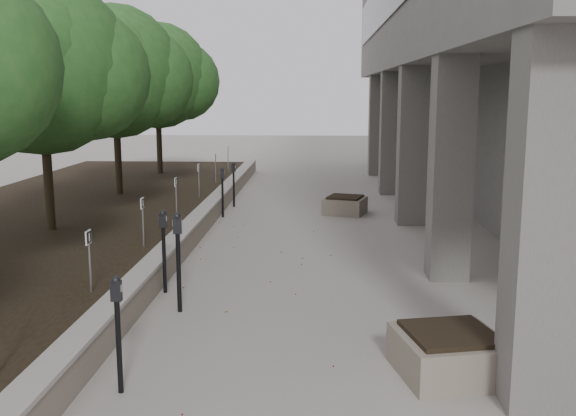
% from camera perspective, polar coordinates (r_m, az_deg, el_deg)
% --- Properties ---
extents(retaining_wall, '(0.39, 26.00, 0.50)m').
position_cam_1_polar(retaining_wall, '(15.42, -8.08, -1.70)').
color(retaining_wall, gray).
rests_on(retaining_wall, ground).
extents(planting_bed, '(7.00, 26.00, 0.40)m').
position_cam_1_polar(planting_bed, '(16.52, -20.71, -1.65)').
color(planting_bed, black).
rests_on(planting_bed, ground).
extents(crabapple_tree_3, '(4.60, 4.00, 5.44)m').
position_cam_1_polar(crabapple_tree_3, '(15.01, -20.44, 8.49)').
color(crabapple_tree_3, '#235520').
rests_on(crabapple_tree_3, planting_bed).
extents(crabapple_tree_4, '(4.60, 4.00, 5.44)m').
position_cam_1_polar(crabapple_tree_4, '(19.72, -14.72, 9.03)').
color(crabapple_tree_4, '#235520').
rests_on(crabapple_tree_4, planting_bed).
extents(crabapple_tree_5, '(4.60, 4.00, 5.44)m').
position_cam_1_polar(crabapple_tree_5, '(24.54, -11.22, 9.31)').
color(crabapple_tree_5, '#235520').
rests_on(crabapple_tree_5, planting_bed).
extents(parking_sign_3, '(0.04, 0.22, 0.96)m').
position_cam_1_polar(parking_sign_3, '(10.24, -16.81, -4.48)').
color(parking_sign_3, black).
rests_on(parking_sign_3, planting_bed).
extents(parking_sign_4, '(0.04, 0.22, 0.96)m').
position_cam_1_polar(parking_sign_4, '(13.03, -12.45, -1.20)').
color(parking_sign_4, black).
rests_on(parking_sign_4, planting_bed).
extents(parking_sign_5, '(0.04, 0.22, 0.96)m').
position_cam_1_polar(parking_sign_5, '(15.90, -9.66, 0.91)').
color(parking_sign_5, black).
rests_on(parking_sign_5, planting_bed).
extents(parking_sign_6, '(0.04, 0.22, 0.96)m').
position_cam_1_polar(parking_sign_6, '(18.81, -7.72, 2.37)').
color(parking_sign_6, black).
rests_on(parking_sign_6, planting_bed).
extents(parking_sign_7, '(0.04, 0.22, 0.96)m').
position_cam_1_polar(parking_sign_7, '(21.74, -6.31, 3.44)').
color(parking_sign_7, black).
rests_on(parking_sign_7, planting_bed).
extents(parking_sign_8, '(0.04, 0.22, 0.96)m').
position_cam_1_polar(parking_sign_8, '(24.69, -5.22, 4.25)').
color(parking_sign_8, black).
rests_on(parking_sign_8, planting_bed).
extents(parking_meter_1, '(0.14, 0.10, 1.37)m').
position_cam_1_polar(parking_meter_1, '(7.73, -14.49, -10.61)').
color(parking_meter_1, black).
rests_on(parking_meter_1, ground).
extents(parking_meter_2, '(0.17, 0.13, 1.57)m').
position_cam_1_polar(parking_meter_2, '(10.25, -9.47, -4.69)').
color(parking_meter_2, black).
rests_on(parking_meter_2, ground).
extents(parking_meter_3, '(0.14, 0.10, 1.43)m').
position_cam_1_polar(parking_meter_3, '(11.28, -10.70, -3.73)').
color(parking_meter_3, black).
rests_on(parking_meter_3, ground).
extents(parking_meter_4, '(0.15, 0.11, 1.36)m').
position_cam_1_polar(parking_meter_4, '(17.83, -5.70, 1.35)').
color(parking_meter_4, black).
rests_on(parking_meter_4, ground).
extents(parking_meter_5, '(0.14, 0.11, 1.33)m').
position_cam_1_polar(parking_meter_5, '(19.39, -4.72, 2.03)').
color(parking_meter_5, black).
rests_on(parking_meter_5, ground).
extents(planter_front, '(1.42, 1.42, 0.56)m').
position_cam_1_polar(planter_front, '(8.32, 13.81, -12.09)').
color(planter_front, gray).
rests_on(planter_front, ground).
extents(planter_back, '(1.32, 1.32, 0.50)m').
position_cam_1_polar(planter_back, '(18.42, 4.96, 0.28)').
color(planter_back, gray).
rests_on(planter_back, ground).
extents(berry_scatter, '(3.30, 14.10, 0.02)m').
position_cam_1_polar(berry_scatter, '(11.40, -3.21, -7.10)').
color(berry_scatter, maroon).
rests_on(berry_scatter, ground).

